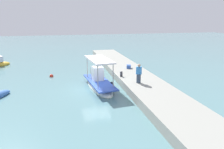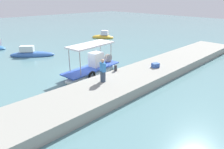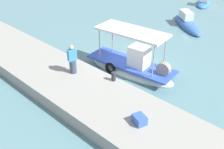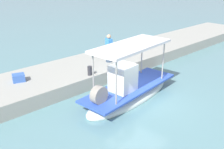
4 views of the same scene
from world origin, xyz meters
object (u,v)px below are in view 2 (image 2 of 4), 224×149
object	(u,v)px
marker_buoy	(100,54)
main_fishing_boat	(93,69)
fisherman_near_bollard	(103,72)
moored_boat_mid	(32,54)
moored_boat_far	(103,37)
mooring_bollard	(116,68)
cargo_crate	(155,65)

from	to	relation	value
marker_buoy	main_fishing_boat	bearing A→B (deg)	-136.72
fisherman_near_bollard	marker_buoy	size ratio (longest dim) A/B	4.17
fisherman_near_bollard	moored_boat_mid	xyz separation A→B (m)	(0.11, 12.65, -1.25)
moored_boat_far	mooring_bollard	bearing A→B (deg)	-128.17
cargo_crate	moored_boat_mid	distance (m)	14.46
main_fishing_boat	moored_boat_mid	bearing A→B (deg)	99.07
mooring_bollard	marker_buoy	bearing A→B (deg)	58.52
cargo_crate	marker_buoy	xyz separation A→B (m)	(1.00, 8.50, -0.83)
fisherman_near_bollard	cargo_crate	xyz separation A→B (m)	(5.35, -0.81, -0.58)
main_fishing_boat	fisherman_near_bollard	world-z (taller)	main_fishing_boat
main_fishing_boat	cargo_crate	distance (m)	5.52
mooring_bollard	moored_boat_mid	distance (m)	11.92
cargo_crate	moored_boat_mid	xyz separation A→B (m)	(-5.24, 13.46, -0.67)
cargo_crate	moored_boat_far	distance (m)	17.72
mooring_bollard	moored_boat_mid	bearing A→B (deg)	100.22
marker_buoy	moored_boat_mid	xyz separation A→B (m)	(-6.24, 4.96, 0.16)
mooring_bollard	marker_buoy	world-z (taller)	mooring_bollard
moored_boat_mid	mooring_bollard	bearing A→B (deg)	-79.78
moored_boat_far	marker_buoy	bearing A→B (deg)	-133.42
mooring_bollard	moored_boat_mid	xyz separation A→B (m)	(-2.11, 11.71, -0.73)
cargo_crate	moored_boat_far	xyz separation A→B (m)	(7.93, 15.83, -0.66)
cargo_crate	marker_buoy	bearing A→B (deg)	83.26
cargo_crate	fisherman_near_bollard	bearing A→B (deg)	171.37
mooring_bollard	moored_boat_mid	size ratio (longest dim) A/B	0.10
main_fishing_boat	moored_boat_far	world-z (taller)	main_fishing_boat
main_fishing_boat	marker_buoy	world-z (taller)	main_fishing_boat
fisherman_near_bollard	moored_boat_mid	distance (m)	12.71
main_fishing_boat	mooring_bollard	distance (m)	2.42
main_fishing_boat	moored_boat_mid	world-z (taller)	main_fishing_boat
main_fishing_boat	moored_boat_mid	size ratio (longest dim) A/B	1.27
moored_boat_far	main_fishing_boat	bearing A→B (deg)	-134.71
main_fishing_boat	marker_buoy	bearing A→B (deg)	43.28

